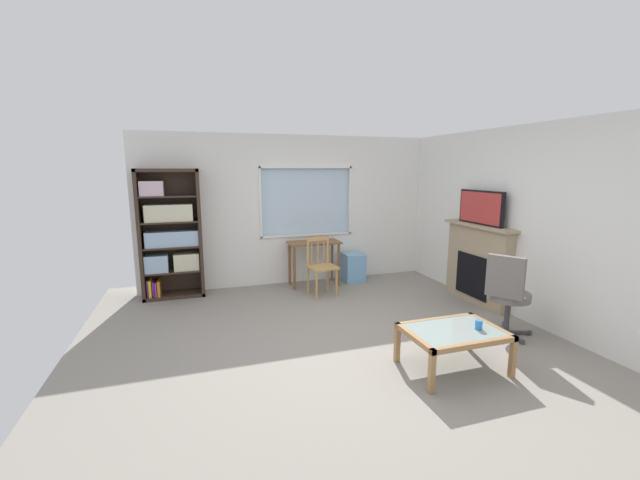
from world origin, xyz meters
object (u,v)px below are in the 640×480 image
Objects in this scene: bookshelf at (169,235)px; office_chair at (507,292)px; plastic_drawer_unit at (353,267)px; coffee_table at (454,335)px; sippy_cup at (479,325)px; tv at (481,208)px; wooden_chair at (321,266)px; fireplace at (478,263)px; desk_under_window at (314,250)px.

office_chair is at bearing -36.58° from bookshelf.
coffee_table is at bearing -94.84° from plastic_drawer_unit.
plastic_drawer_unit is 2.88m from office_chair.
bookshelf is 21.80× the size of sippy_cup.
wooden_chair is at bearing 153.29° from tv.
bookshelf is 2.09× the size of coffee_table.
wooden_chair is (2.22, -0.62, -0.51)m from bookshelf.
bookshelf reaches higher than coffee_table.
bookshelf reaches higher than office_chair.
bookshelf is 4.64m from fireplace.
plastic_drawer_unit is 0.38× the size of fireplace.
fireplace is 14.43× the size of sippy_cup.
sippy_cup is at bearing -48.43° from bookshelf.
fireplace is 1.26m from office_chair.
office_chair is 1.17m from coffee_table.
wooden_chair is at bearing 100.68° from coffee_table.
plastic_drawer_unit is 3.28m from sippy_cup.
wooden_chair is at bearing 125.52° from office_chair.
tv reaches higher than office_chair.
fireplace reaches higher than wooden_chair.
desk_under_window is at bearing 85.67° from wooden_chair.
desk_under_window is 3.10m from office_chair.
tv is 0.93× the size of coffee_table.
desk_under_window is 0.97× the size of wooden_chair.
sippy_cup is (2.96, -3.33, -0.51)m from bookshelf.
desk_under_window is at bearing -2.76° from bookshelf.
desk_under_window is (2.26, -0.11, -0.36)m from bookshelf.
plastic_drawer_unit is (0.73, 0.05, -0.37)m from desk_under_window.
plastic_drawer_unit is 0.53× the size of coffee_table.
coffee_table is at bearing -156.57° from office_chair.
wooden_chair is at bearing -94.33° from desk_under_window.
office_chair is (3.78, -2.81, -0.42)m from bookshelf.
bookshelf is 2.36m from wooden_chair.
tv is 1.52m from office_chair.
plastic_drawer_unit is 2.10m from fireplace.
plastic_drawer_unit is 2.37m from tv.
sippy_cup is (-0.83, -0.53, -0.09)m from office_chair.
fireplace reaches higher than plastic_drawer_unit.
coffee_table is at bearing -79.32° from wooden_chair.
wooden_chair is at bearing -143.77° from plastic_drawer_unit.
office_chair reaches higher than coffee_table.
fireplace reaches higher than office_chair.
plastic_drawer_unit is at bearing 89.34° from sippy_cup.
coffee_table is at bearing -134.72° from fireplace.
bookshelf is 2.18× the size of wooden_chair.
plastic_drawer_unit is at bearing 106.02° from office_chair.
wooden_chair is 2.81m from sippy_cup.
tv is (2.07, -1.04, 0.95)m from wooden_chair.
bookshelf is 3.96× the size of plastic_drawer_unit.
fireplace reaches higher than desk_under_window.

